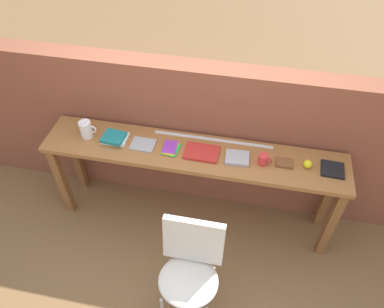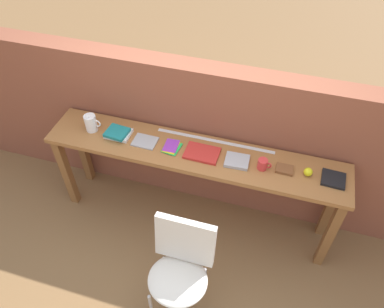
# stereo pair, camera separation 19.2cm
# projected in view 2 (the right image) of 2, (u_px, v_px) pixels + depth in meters

# --- Properties ---
(ground_plane) EXTENTS (40.00, 40.00, 0.00)m
(ground_plane) POSITION_uv_depth(u_px,v_px,m) (184.00, 241.00, 3.46)
(ground_plane) COLOR brown
(brick_wall_back) EXTENTS (6.00, 0.20, 1.47)m
(brick_wall_back) POSITION_uv_depth(u_px,v_px,m) (204.00, 137.00, 3.36)
(brick_wall_back) COLOR brown
(brick_wall_back) RESTS_ON ground
(sideboard) EXTENTS (2.50, 0.44, 0.88)m
(sideboard) POSITION_uv_depth(u_px,v_px,m) (194.00, 163.00, 3.13)
(sideboard) COLOR #996033
(sideboard) RESTS_ON ground
(chair_white_moulded) EXTENTS (0.44, 0.45, 0.89)m
(chair_white_moulded) POSITION_uv_depth(u_px,v_px,m) (180.00, 267.00, 2.70)
(chair_white_moulded) COLOR silver
(chair_white_moulded) RESTS_ON ground
(pitcher_white) EXTENTS (0.14, 0.10, 0.18)m
(pitcher_white) POSITION_uv_depth(u_px,v_px,m) (91.00, 123.00, 3.16)
(pitcher_white) COLOR white
(pitcher_white) RESTS_ON sideboard
(book_stack_leftmost) EXTENTS (0.21, 0.19, 0.05)m
(book_stack_leftmost) POSITION_uv_depth(u_px,v_px,m) (118.00, 133.00, 3.15)
(book_stack_leftmost) COLOR white
(book_stack_leftmost) RESTS_ON sideboard
(magazine_cycling) EXTENTS (0.20, 0.16, 0.01)m
(magazine_cycling) POSITION_uv_depth(u_px,v_px,m) (145.00, 141.00, 3.10)
(magazine_cycling) COLOR #9E9EA3
(magazine_cycling) RESTS_ON sideboard
(pamphlet_pile_colourful) EXTENTS (0.15, 0.19, 0.01)m
(pamphlet_pile_colourful) POSITION_uv_depth(u_px,v_px,m) (171.00, 147.00, 3.06)
(pamphlet_pile_colourful) COLOR orange
(pamphlet_pile_colourful) RESTS_ON sideboard
(book_open_centre) EXTENTS (0.28, 0.20, 0.02)m
(book_open_centre) POSITION_uv_depth(u_px,v_px,m) (202.00, 153.00, 3.00)
(book_open_centre) COLOR red
(book_open_centre) RESTS_ON sideboard
(book_grey_hardcover) EXTENTS (0.19, 0.17, 0.03)m
(book_grey_hardcover) POSITION_uv_depth(u_px,v_px,m) (237.00, 161.00, 2.94)
(book_grey_hardcover) COLOR #9E9EA3
(book_grey_hardcover) RESTS_ON sideboard
(mug) EXTENTS (0.11, 0.08, 0.09)m
(mug) POSITION_uv_depth(u_px,v_px,m) (263.00, 164.00, 2.87)
(mug) COLOR red
(mug) RESTS_ON sideboard
(leather_journal_brown) EXTENTS (0.13, 0.10, 0.02)m
(leather_journal_brown) POSITION_uv_depth(u_px,v_px,m) (284.00, 169.00, 2.88)
(leather_journal_brown) COLOR brown
(leather_journal_brown) RESTS_ON sideboard
(sports_ball_small) EXTENTS (0.07, 0.07, 0.07)m
(sports_ball_small) POSITION_uv_depth(u_px,v_px,m) (308.00, 172.00, 2.83)
(sports_ball_small) COLOR yellow
(sports_ball_small) RESTS_ON sideboard
(book_repair_rightmost) EXTENTS (0.18, 0.17, 0.02)m
(book_repair_rightmost) POSITION_uv_depth(u_px,v_px,m) (333.00, 179.00, 2.81)
(book_repair_rightmost) COLOR black
(book_repair_rightmost) RESTS_ON sideboard
(ruler_metal_back_edge) EXTENTS (1.00, 0.03, 0.00)m
(ruler_metal_back_edge) POSITION_uv_depth(u_px,v_px,m) (215.00, 141.00, 3.12)
(ruler_metal_back_edge) COLOR silver
(ruler_metal_back_edge) RESTS_ON sideboard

